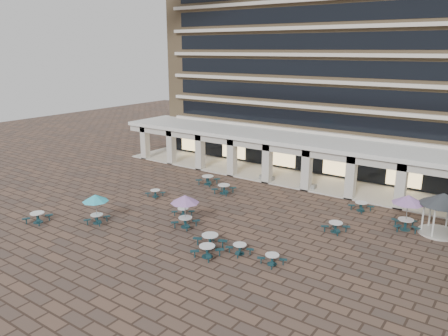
{
  "coord_description": "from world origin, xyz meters",
  "views": [
    {
      "loc": [
        18.46,
        -24.03,
        12.91
      ],
      "look_at": [
        -0.69,
        3.0,
        3.81
      ],
      "focal_mm": 35.0,
      "sensor_mm": 36.0,
      "label": 1
    }
  ],
  "objects_px": {
    "picnic_table_0": "(38,217)",
    "picnic_table_1": "(210,239)",
    "picnic_table_2": "(207,250)",
    "gazebo": "(443,204)",
    "planter_left": "(267,175)",
    "planter_right": "(308,184)"
  },
  "relations": [
    {
      "from": "picnic_table_2",
      "to": "planter_left",
      "type": "relative_size",
      "value": 1.19
    },
    {
      "from": "picnic_table_1",
      "to": "planter_left",
      "type": "xyz_separation_m",
      "value": [
        -4.47,
        15.42,
        0.06
      ]
    },
    {
      "from": "picnic_table_0",
      "to": "gazebo",
      "type": "relative_size",
      "value": 0.64
    },
    {
      "from": "gazebo",
      "to": "picnic_table_1",
      "type": "bearing_deg",
      "value": -137.43
    },
    {
      "from": "picnic_table_2",
      "to": "planter_right",
      "type": "bearing_deg",
      "value": 94.32
    },
    {
      "from": "planter_left",
      "to": "gazebo",
      "type": "bearing_deg",
      "value": -14.08
    },
    {
      "from": "picnic_table_2",
      "to": "planter_right",
      "type": "distance_m",
      "value": 16.77
    },
    {
      "from": "gazebo",
      "to": "planter_left",
      "type": "distance_m",
      "value": 17.3
    },
    {
      "from": "picnic_table_0",
      "to": "picnic_table_2",
      "type": "bearing_deg",
      "value": -5.31
    },
    {
      "from": "picnic_table_0",
      "to": "planter_left",
      "type": "bearing_deg",
      "value": 48.65
    },
    {
      "from": "picnic_table_1",
      "to": "picnic_table_2",
      "type": "xyz_separation_m",
      "value": [
        0.78,
        -1.34,
        -0.04
      ]
    },
    {
      "from": "picnic_table_2",
      "to": "gazebo",
      "type": "bearing_deg",
      "value": 49.55
    },
    {
      "from": "picnic_table_2",
      "to": "gazebo",
      "type": "xyz_separation_m",
      "value": [
        11.45,
        12.57,
        1.83
      ]
    },
    {
      "from": "picnic_table_0",
      "to": "picnic_table_1",
      "type": "xyz_separation_m",
      "value": [
        13.33,
        4.3,
        0.03
      ]
    },
    {
      "from": "picnic_table_0",
      "to": "picnic_table_2",
      "type": "height_order",
      "value": "picnic_table_0"
    },
    {
      "from": "gazebo",
      "to": "planter_right",
      "type": "xyz_separation_m",
      "value": [
        -12.16,
        4.19,
        -1.78
      ]
    },
    {
      "from": "gazebo",
      "to": "planter_left",
      "type": "bearing_deg",
      "value": 165.92
    },
    {
      "from": "picnic_table_1",
      "to": "gazebo",
      "type": "bearing_deg",
      "value": 64.68
    },
    {
      "from": "picnic_table_0",
      "to": "picnic_table_1",
      "type": "bearing_deg",
      "value": 0.72
    },
    {
      "from": "picnic_table_0",
      "to": "planter_right",
      "type": "relative_size",
      "value": 1.39
    },
    {
      "from": "picnic_table_2",
      "to": "planter_right",
      "type": "relative_size",
      "value": 1.19
    },
    {
      "from": "picnic_table_0",
      "to": "planter_right",
      "type": "height_order",
      "value": "planter_right"
    }
  ]
}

